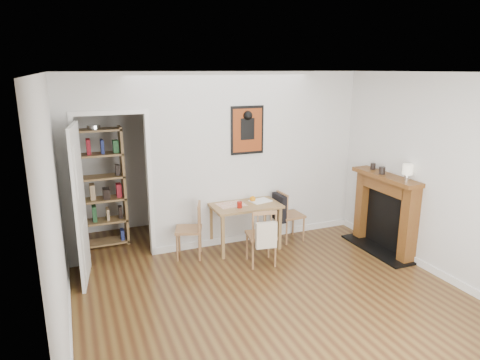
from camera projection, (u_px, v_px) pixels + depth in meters
name	position (u px, v px, depth m)	size (l,w,h in m)	color
ground	(259.00, 282.00, 5.44)	(5.20, 5.20, 0.00)	brown
room_shell	(228.00, 162.00, 6.35)	(5.20, 5.20, 5.20)	silver
dining_table	(245.00, 209.00, 6.37)	(1.01, 0.64, 0.69)	#9B6F48
chair_left	(189.00, 230.00, 6.10)	(0.51, 0.51, 0.80)	#8E6542
chair_right	(289.00, 215.00, 6.69)	(0.47, 0.42, 0.80)	#8E6542
chair_front	(261.00, 236.00, 5.86)	(0.47, 0.51, 0.82)	#8E6542
bookshelf	(99.00, 189.00, 6.39)	(0.76, 0.31, 1.81)	#9B6F48
fireplace	(385.00, 210.00, 6.29)	(0.45, 1.25, 1.16)	brown
red_glass	(240.00, 205.00, 6.16)	(0.07, 0.07, 0.09)	maroon
orange_fruit	(253.00, 199.00, 6.44)	(0.09, 0.09, 0.09)	orange
placemat	(231.00, 204.00, 6.31)	(0.40, 0.30, 0.00)	beige
notebook	(260.00, 201.00, 6.47)	(0.30, 0.22, 0.02)	white
mantel_lamp	(408.00, 170.00, 5.81)	(0.14, 0.14, 0.22)	silver
ceramic_jar_a	(382.00, 171.00, 6.15)	(0.09, 0.09, 0.11)	black
ceramic_jar_b	(373.00, 166.00, 6.45)	(0.08, 0.08, 0.10)	black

